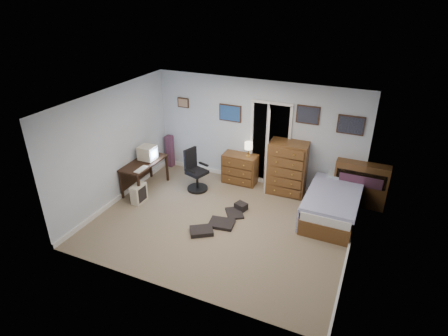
{
  "coord_description": "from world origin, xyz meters",
  "views": [
    {
      "loc": [
        2.61,
        -5.74,
        4.39
      ],
      "look_at": [
        -0.07,
        0.3,
        1.1
      ],
      "focal_mm": 30.0,
      "sensor_mm": 36.0,
      "label": 1
    }
  ],
  "objects_px": {
    "low_dresser": "(240,169)",
    "tall_dresser": "(287,168)",
    "office_chair": "(195,174)",
    "bed": "(332,203)",
    "computer_desk": "(141,168)"
  },
  "relations": [
    {
      "from": "computer_desk",
      "to": "office_chair",
      "type": "distance_m",
      "value": 1.26
    },
    {
      "from": "computer_desk",
      "to": "tall_dresser",
      "type": "height_order",
      "value": "tall_dresser"
    },
    {
      "from": "computer_desk",
      "to": "tall_dresser",
      "type": "bearing_deg",
      "value": 20.94
    },
    {
      "from": "office_chair",
      "to": "low_dresser",
      "type": "height_order",
      "value": "office_chair"
    },
    {
      "from": "computer_desk",
      "to": "bed",
      "type": "height_order",
      "value": "computer_desk"
    },
    {
      "from": "low_dresser",
      "to": "tall_dresser",
      "type": "distance_m",
      "value": 1.19
    },
    {
      "from": "office_chair",
      "to": "bed",
      "type": "height_order",
      "value": "office_chair"
    },
    {
      "from": "office_chair",
      "to": "low_dresser",
      "type": "bearing_deg",
      "value": 58.87
    },
    {
      "from": "office_chair",
      "to": "tall_dresser",
      "type": "xyz_separation_m",
      "value": [
        1.98,
        0.71,
        0.24
      ]
    },
    {
      "from": "computer_desk",
      "to": "low_dresser",
      "type": "xyz_separation_m",
      "value": [
        1.98,
        1.2,
        -0.17
      ]
    },
    {
      "from": "office_chair",
      "to": "tall_dresser",
      "type": "bearing_deg",
      "value": 36.95
    },
    {
      "from": "computer_desk",
      "to": "bed",
      "type": "relative_size",
      "value": 0.63
    },
    {
      "from": "tall_dresser",
      "to": "bed",
      "type": "bearing_deg",
      "value": -29.34
    },
    {
      "from": "computer_desk",
      "to": "bed",
      "type": "bearing_deg",
      "value": 8.68
    },
    {
      "from": "low_dresser",
      "to": "bed",
      "type": "height_order",
      "value": "low_dresser"
    }
  ]
}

